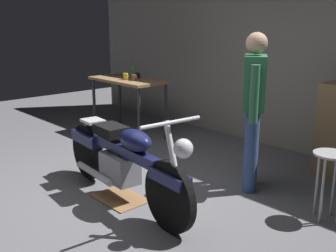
% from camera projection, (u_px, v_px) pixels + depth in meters
% --- Properties ---
extents(ground_plane, '(12.00, 12.00, 0.00)m').
position_uv_depth(ground_plane, '(116.00, 197.00, 4.21)').
color(ground_plane, slate).
extents(back_wall, '(8.00, 0.12, 3.10)m').
position_uv_depth(back_wall, '(277.00, 38.00, 5.65)').
color(back_wall, gray).
rests_on(back_wall, ground_plane).
extents(workbench, '(1.30, 0.64, 0.90)m').
position_uv_depth(workbench, '(128.00, 86.00, 6.35)').
color(workbench, '#99724C').
rests_on(workbench, ground_plane).
extents(motorcycle, '(2.19, 0.60, 1.00)m').
position_uv_depth(motorcycle, '(123.00, 159.00, 4.01)').
color(motorcycle, black).
rests_on(motorcycle, ground_plane).
extents(person_standing, '(0.40, 0.48, 1.67)m').
position_uv_depth(person_standing, '(253.00, 105.00, 4.22)').
color(person_standing, '#3A538B').
rests_on(person_standing, ground_plane).
extents(shop_stool, '(0.32, 0.32, 0.64)m').
position_uv_depth(shop_stool, '(330.00, 168.00, 3.63)').
color(shop_stool, '#B2B2B7').
rests_on(shop_stool, ground_plane).
extents(drip_tray, '(0.56, 0.40, 0.01)m').
position_uv_depth(drip_tray, '(120.00, 198.00, 4.17)').
color(drip_tray, olive).
rests_on(drip_tray, ground_plane).
extents(mug_yellow_tall, '(0.11, 0.08, 0.10)m').
position_uv_depth(mug_yellow_tall, '(126.00, 76.00, 6.21)').
color(mug_yellow_tall, yellow).
rests_on(mug_yellow_tall, workbench).
extents(mug_brown_stoneware, '(0.11, 0.08, 0.09)m').
position_uv_depth(mug_brown_stoneware, '(134.00, 78.00, 6.12)').
color(mug_brown_stoneware, brown).
rests_on(mug_brown_stoneware, workbench).
extents(mug_black_matte, '(0.10, 0.07, 0.09)m').
position_uv_depth(mug_black_matte, '(138.00, 75.00, 6.38)').
color(mug_black_matte, black).
rests_on(mug_black_matte, workbench).
extents(bottle, '(0.06, 0.06, 0.24)m').
position_uv_depth(bottle, '(133.00, 70.00, 6.55)').
color(bottle, '#4C8C4C').
rests_on(bottle, workbench).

